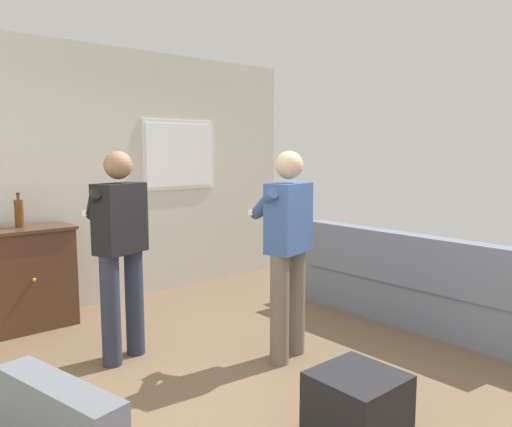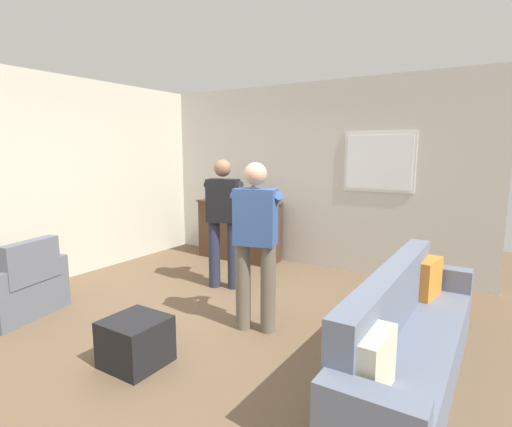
{
  "view_description": "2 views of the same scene",
  "coord_description": "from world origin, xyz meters",
  "px_view_note": "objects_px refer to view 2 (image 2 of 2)",
  "views": [
    {
      "loc": [
        -2.2,
        -2.6,
        1.68
      ],
      "look_at": [
        0.49,
        0.54,
        1.16
      ],
      "focal_mm": 35.0,
      "sensor_mm": 36.0,
      "label": 1
    },
    {
      "loc": [
        2.56,
        -3.03,
        1.79
      ],
      "look_at": [
        0.39,
        0.43,
        1.14
      ],
      "focal_mm": 28.0,
      "sensor_mm": 36.0,
      "label": 2
    }
  ],
  "objects_px": {
    "ottoman": "(136,342)",
    "person_standing_right": "(256,239)",
    "couch": "(409,343)",
    "bottle_wine_green": "(253,194)",
    "armchair": "(18,290)",
    "sideboard_cabinet": "(239,230)",
    "person_standing_left": "(224,217)",
    "bottle_liquor_amber": "(232,193)",
    "bottle_spirits_clear": "(220,192)"
  },
  "relations": [
    {
      "from": "ottoman",
      "to": "person_standing_right",
      "type": "bearing_deg",
      "value": 65.67
    },
    {
      "from": "couch",
      "to": "bottle_wine_green",
      "type": "xyz_separation_m",
      "value": [
        -2.91,
        2.35,
        0.76
      ]
    },
    {
      "from": "armchair",
      "to": "ottoman",
      "type": "bearing_deg",
      "value": -0.54
    },
    {
      "from": "armchair",
      "to": "sideboard_cabinet",
      "type": "height_order",
      "value": "sideboard_cabinet"
    },
    {
      "from": "person_standing_left",
      "to": "couch",
      "type": "bearing_deg",
      "value": -22.41
    },
    {
      "from": "bottle_wine_green",
      "to": "bottle_liquor_amber",
      "type": "height_order",
      "value": "bottle_wine_green"
    },
    {
      "from": "armchair",
      "to": "person_standing_right",
      "type": "relative_size",
      "value": 0.59
    },
    {
      "from": "sideboard_cabinet",
      "to": "ottoman",
      "type": "relative_size",
      "value": 2.96
    },
    {
      "from": "couch",
      "to": "ottoman",
      "type": "relative_size",
      "value": 5.57
    },
    {
      "from": "sideboard_cabinet",
      "to": "bottle_liquor_amber",
      "type": "bearing_deg",
      "value": 163.9
    },
    {
      "from": "bottle_spirits_clear",
      "to": "couch",
      "type": "bearing_deg",
      "value": -32.72
    },
    {
      "from": "couch",
      "to": "person_standing_right",
      "type": "bearing_deg",
      "value": 172.43
    },
    {
      "from": "person_standing_right",
      "to": "bottle_liquor_amber",
      "type": "bearing_deg",
      "value": 130.17
    },
    {
      "from": "armchair",
      "to": "ottoman",
      "type": "xyz_separation_m",
      "value": [
        1.89,
        -0.02,
        -0.09
      ]
    },
    {
      "from": "bottle_spirits_clear",
      "to": "person_standing_left",
      "type": "bearing_deg",
      "value": -51.12
    },
    {
      "from": "person_standing_right",
      "to": "sideboard_cabinet",
      "type": "bearing_deg",
      "value": 128.25
    },
    {
      "from": "sideboard_cabinet",
      "to": "ottoman",
      "type": "xyz_separation_m",
      "value": [
        1.16,
        -3.21,
        -0.28
      ]
    },
    {
      "from": "couch",
      "to": "person_standing_right",
      "type": "xyz_separation_m",
      "value": [
        -1.51,
        0.2,
        0.59
      ]
    },
    {
      "from": "armchair",
      "to": "bottle_liquor_amber",
      "type": "bearing_deg",
      "value": 79.95
    },
    {
      "from": "armchair",
      "to": "person_standing_left",
      "type": "distance_m",
      "value": 2.45
    },
    {
      "from": "person_standing_left",
      "to": "person_standing_right",
      "type": "distance_m",
      "value": 1.33
    },
    {
      "from": "couch",
      "to": "bottle_spirits_clear",
      "type": "bearing_deg",
      "value": 147.28
    },
    {
      "from": "bottle_spirits_clear",
      "to": "bottle_wine_green",
      "type": "bearing_deg",
      "value": 9.48
    },
    {
      "from": "couch",
      "to": "armchair",
      "type": "height_order",
      "value": "couch"
    },
    {
      "from": "armchair",
      "to": "couch",
      "type": "bearing_deg",
      "value": 12.84
    },
    {
      "from": "sideboard_cabinet",
      "to": "bottle_spirits_clear",
      "type": "relative_size",
      "value": 4.02
    },
    {
      "from": "bottle_liquor_amber",
      "to": "person_standing_right",
      "type": "distance_m",
      "value": 2.81
    },
    {
      "from": "couch",
      "to": "sideboard_cabinet",
      "type": "height_order",
      "value": "sideboard_cabinet"
    },
    {
      "from": "armchair",
      "to": "sideboard_cabinet",
      "type": "relative_size",
      "value": 0.71
    },
    {
      "from": "couch",
      "to": "person_standing_left",
      "type": "relative_size",
      "value": 1.57
    },
    {
      "from": "bottle_liquor_amber",
      "to": "ottoman",
      "type": "bearing_deg",
      "value": -68.03
    },
    {
      "from": "couch",
      "to": "bottle_spirits_clear",
      "type": "xyz_separation_m",
      "value": [
        -3.51,
        2.25,
        0.76
      ]
    },
    {
      "from": "bottle_liquor_amber",
      "to": "person_standing_left",
      "type": "relative_size",
      "value": 0.18
    },
    {
      "from": "sideboard_cabinet",
      "to": "bottle_spirits_clear",
      "type": "xyz_separation_m",
      "value": [
        -0.34,
        -0.05,
        0.62
      ]
    },
    {
      "from": "bottle_wine_green",
      "to": "bottle_liquor_amber",
      "type": "distance_m",
      "value": 0.41
    },
    {
      "from": "sideboard_cabinet",
      "to": "ottoman",
      "type": "distance_m",
      "value": 3.42
    },
    {
      "from": "couch",
      "to": "person_standing_left",
      "type": "bearing_deg",
      "value": 157.59
    },
    {
      "from": "bottle_spirits_clear",
      "to": "ottoman",
      "type": "distance_m",
      "value": 3.61
    },
    {
      "from": "bottle_spirits_clear",
      "to": "ottoman",
      "type": "xyz_separation_m",
      "value": [
        1.5,
        -3.16,
        -0.9
      ]
    },
    {
      "from": "sideboard_cabinet",
      "to": "person_standing_left",
      "type": "xyz_separation_m",
      "value": [
        0.63,
        -1.26,
        0.45
      ]
    },
    {
      "from": "armchair",
      "to": "bottle_wine_green",
      "type": "relative_size",
      "value": 3.06
    },
    {
      "from": "armchair",
      "to": "person_standing_left",
      "type": "height_order",
      "value": "person_standing_left"
    },
    {
      "from": "couch",
      "to": "person_standing_left",
      "type": "distance_m",
      "value": 2.8
    },
    {
      "from": "armchair",
      "to": "person_standing_right",
      "type": "distance_m",
      "value": 2.7
    },
    {
      "from": "bottle_spirits_clear",
      "to": "bottle_liquor_amber",
      "type": "bearing_deg",
      "value": 26.6
    },
    {
      "from": "bottle_liquor_amber",
      "to": "person_standing_right",
      "type": "bearing_deg",
      "value": -49.83
    },
    {
      "from": "bottle_wine_green",
      "to": "person_standing_right",
      "type": "bearing_deg",
      "value": -56.9
    },
    {
      "from": "sideboard_cabinet",
      "to": "couch",
      "type": "bearing_deg",
      "value": -36.03
    },
    {
      "from": "bottle_spirits_clear",
      "to": "person_standing_right",
      "type": "bearing_deg",
      "value": -45.77
    },
    {
      "from": "bottle_liquor_amber",
      "to": "ottoman",
      "type": "height_order",
      "value": "bottle_liquor_amber"
    }
  ]
}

